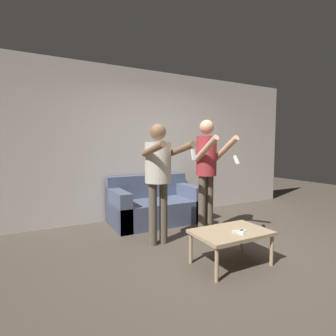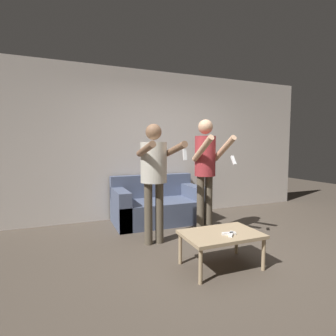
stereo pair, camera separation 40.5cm
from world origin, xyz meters
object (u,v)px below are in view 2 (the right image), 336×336
object	(u,v)px
couch	(157,206)
person_standing_left	(154,169)
person_standing_right	(206,165)
remote_far	(229,233)
remote_near	(231,234)
coffee_table	(221,236)

from	to	relation	value
couch	person_standing_left	world-z (taller)	person_standing_left
person_standing_right	remote_far	bearing A→B (deg)	-105.82
couch	remote_near	xyz separation A→B (m)	(0.12, -2.00, 0.12)
person_standing_right	remote_far	size ratio (longest dim) A/B	11.00
person_standing_right	person_standing_left	bearing A→B (deg)	-179.86
coffee_table	remote_far	distance (m)	0.11
person_standing_right	coffee_table	size ratio (longest dim) A/B	2.02
person_standing_left	remote_near	xyz separation A→B (m)	(0.51, -1.02, -0.62)
coffee_table	remote_near	xyz separation A→B (m)	(0.05, -0.11, 0.05)
coffee_table	remote_near	bearing A→B (deg)	-63.48
person_standing_left	remote_far	xyz separation A→B (m)	(0.50, -0.99, -0.62)
coffee_table	person_standing_left	bearing A→B (deg)	116.43
person_standing_left	coffee_table	size ratio (longest dim) A/B	1.92
remote_near	remote_far	bearing A→B (deg)	111.85
person_standing_left	couch	bearing A→B (deg)	68.49
remote_near	remote_far	size ratio (longest dim) A/B	0.88
remote_far	coffee_table	bearing A→B (deg)	117.89
coffee_table	remote_near	world-z (taller)	remote_near
person_standing_right	remote_far	distance (m)	1.22
person_standing_left	remote_near	bearing A→B (deg)	-63.56
person_standing_right	couch	bearing A→B (deg)	111.57
person_standing_right	remote_far	xyz separation A→B (m)	(-0.28, -0.99, -0.65)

